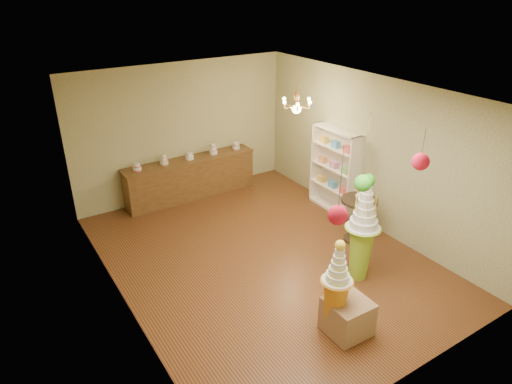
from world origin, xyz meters
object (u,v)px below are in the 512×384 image
sideboard (191,177)px  round_table (358,214)px  pedestal_green (362,239)px  pedestal_orange (335,298)px

sideboard → round_table: sideboard is taller
round_table → sideboard: bearing=117.9°
pedestal_green → round_table: bearing=47.9°
pedestal_green → sideboard: 4.46m
pedestal_orange → sideboard: (0.19, 5.08, -0.10)m
pedestal_orange → round_table: pedestal_orange is taller
pedestal_green → sideboard: (-1.02, 4.33, -0.27)m
pedestal_orange → round_table: bearing=39.1°
pedestal_green → pedestal_orange: size_ratio=1.26×
pedestal_orange → sideboard: 5.08m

